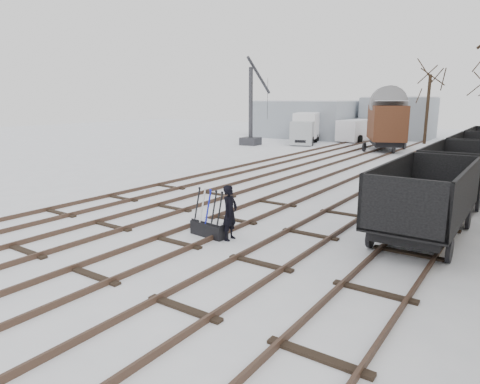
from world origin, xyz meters
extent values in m
plane|color=white|center=(0.00, 0.00, 0.00)|extent=(120.00, 120.00, 0.00)
cube|color=black|center=(-6.72, 14.00, 0.07)|extent=(0.07, 52.00, 0.15)
cube|color=black|center=(-5.28, 14.00, 0.07)|extent=(0.07, 52.00, 0.15)
cube|color=black|center=(-6.00, 2.00, 0.03)|extent=(1.90, 0.20, 0.08)
cube|color=black|center=(-3.72, 14.00, 0.07)|extent=(0.07, 52.00, 0.15)
cube|color=black|center=(-2.28, 14.00, 0.07)|extent=(0.07, 52.00, 0.15)
cube|color=black|center=(-3.00, 2.00, 0.03)|extent=(1.90, 0.20, 0.08)
cube|color=black|center=(-0.72, 14.00, 0.07)|extent=(0.07, 52.00, 0.15)
cube|color=black|center=(0.72, 14.00, 0.07)|extent=(0.07, 52.00, 0.15)
cube|color=black|center=(0.00, 2.00, 0.03)|extent=(1.90, 0.20, 0.08)
cube|color=black|center=(2.28, 14.00, 0.07)|extent=(0.07, 52.00, 0.15)
cube|color=black|center=(3.72, 14.00, 0.07)|extent=(0.07, 52.00, 0.15)
cube|color=black|center=(3.00, 2.00, 0.03)|extent=(1.90, 0.20, 0.08)
cube|color=black|center=(5.28, 14.00, 0.07)|extent=(0.07, 52.00, 0.15)
cube|color=black|center=(6.00, 2.00, 0.03)|extent=(1.90, 0.20, 0.08)
cube|color=#99A2AC|center=(-13.00, 36.00, 2.00)|extent=(10.00, 8.00, 4.00)
cube|color=silver|center=(-13.00, 36.00, 4.05)|extent=(9.80, 7.84, 0.10)
cube|color=#99A2AC|center=(-4.00, 40.00, 2.20)|extent=(7.00, 6.00, 4.40)
cube|color=silver|center=(-4.00, 40.00, 4.45)|extent=(6.86, 5.88, 0.10)
cube|color=black|center=(0.38, 1.11, 0.22)|extent=(1.34, 0.57, 0.44)
cube|color=black|center=(0.38, 1.11, 0.46)|extent=(1.33, 0.45, 0.06)
cube|color=silver|center=(0.38, 1.11, 0.50)|extent=(1.27, 0.41, 0.03)
cylinder|color=black|center=(-0.11, 1.17, 0.95)|extent=(0.09, 0.32, 1.08)
cylinder|color=silver|center=(0.13, 1.14, 0.95)|extent=(0.09, 0.32, 1.08)
cylinder|color=#0D15B5|center=(0.38, 1.11, 0.95)|extent=(0.09, 0.32, 1.08)
cylinder|color=black|center=(0.63, 1.08, 0.95)|extent=(0.09, 0.32, 1.08)
cylinder|color=black|center=(0.88, 1.05, 0.95)|extent=(0.09, 0.32, 1.08)
imported|color=black|center=(1.13, 1.21, 0.86)|extent=(0.45, 0.65, 1.71)
cube|color=black|center=(6.00, 4.77, 0.62)|extent=(1.83, 5.04, 0.38)
cube|color=black|center=(6.00, 4.77, 0.81)|extent=(2.29, 5.73, 0.11)
cube|color=black|center=(4.90, 4.77, 1.58)|extent=(0.10, 5.73, 1.53)
cube|color=black|center=(7.10, 4.77, 1.58)|extent=(0.10, 5.73, 1.53)
cube|color=silver|center=(6.00, 4.77, 0.91)|extent=(2.06, 5.50, 0.06)
cylinder|color=black|center=(4.95, 2.94, 0.33)|extent=(0.11, 0.67, 0.67)
cylinder|color=black|center=(7.05, 6.61, 0.33)|extent=(0.11, 0.67, 0.67)
cube|color=black|center=(6.00, 11.17, 0.62)|extent=(1.83, 5.04, 0.38)
cube|color=black|center=(6.00, 11.17, 0.81)|extent=(2.29, 5.73, 0.11)
cube|color=black|center=(4.90, 11.17, 1.58)|extent=(0.10, 5.73, 1.53)
cube|color=silver|center=(6.00, 11.17, 0.91)|extent=(2.06, 5.50, 0.06)
cylinder|color=black|center=(4.95, 9.34, 0.33)|extent=(0.11, 0.67, 0.67)
cube|color=black|center=(6.00, 17.57, 0.62)|extent=(1.83, 5.04, 0.38)
cube|color=black|center=(6.00, 17.57, 0.81)|extent=(2.29, 5.73, 0.11)
cube|color=black|center=(4.90, 17.57, 1.58)|extent=(0.10, 5.73, 1.53)
cube|color=silver|center=(6.00, 17.57, 0.91)|extent=(2.06, 5.50, 0.06)
cylinder|color=black|center=(4.95, 15.74, 0.33)|extent=(0.11, 0.67, 0.67)
cube|color=black|center=(4.90, 23.97, 1.58)|extent=(0.10, 5.73, 1.53)
cylinder|color=black|center=(4.95, 22.14, 0.33)|extent=(0.11, 0.67, 0.67)
cube|color=black|center=(-1.79, 27.65, 0.71)|extent=(3.81, 5.21, 0.43)
cube|color=#492316|center=(-1.79, 27.65, 2.33)|extent=(4.55, 6.02, 2.82)
cube|color=silver|center=(-1.79, 27.65, 4.12)|extent=(4.20, 5.66, 0.04)
cylinder|color=black|center=(-2.99, 25.91, 0.38)|extent=(0.13, 0.76, 0.76)
cylinder|color=black|center=(-0.60, 29.39, 0.38)|extent=(0.13, 0.76, 0.76)
cube|color=black|center=(-10.05, 29.40, 0.47)|extent=(2.95, 6.48, 0.26)
cube|color=#A5ABAF|center=(-10.05, 27.01, 1.15)|extent=(2.47, 2.25, 2.13)
cube|color=white|center=(-10.05, 30.08, 1.71)|extent=(3.38, 4.87, 2.39)
cube|color=silver|center=(-10.05, 30.08, 2.92)|extent=(3.32, 4.78, 0.03)
cylinder|color=black|center=(-10.98, 27.18, 0.43)|extent=(0.26, 0.85, 0.85)
cylinder|color=black|center=(-9.11, 31.78, 0.43)|extent=(0.26, 0.85, 0.85)
cube|color=white|center=(-6.59, 34.03, 1.13)|extent=(2.67, 5.17, 2.03)
cube|color=silver|center=(-6.59, 34.03, 2.17)|extent=(2.60, 5.05, 0.05)
cylinder|color=black|center=(-7.61, 32.45, 0.40)|extent=(0.25, 0.79, 0.79)
cylinder|color=black|center=(-5.58, 35.61, 0.40)|extent=(0.25, 0.79, 0.79)
cube|color=#303035|center=(-13.56, 24.91, 0.36)|extent=(1.72, 1.72, 0.71)
cylinder|color=#303035|center=(-13.56, 24.91, 3.56)|extent=(0.39, 0.39, 7.12)
cylinder|color=#303035|center=(-13.56, 26.51, 6.41)|extent=(0.61, 4.53, 3.28)
cylinder|color=black|center=(-13.56, 28.38, 4.27)|extent=(0.04, 0.04, 4.00)
cylinder|color=black|center=(-0.22, 35.34, 3.26)|extent=(0.30, 0.30, 6.52)
camera|label=1|loc=(8.54, -9.02, 4.26)|focal=32.00mm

